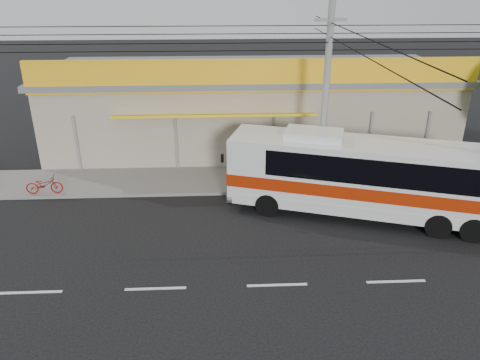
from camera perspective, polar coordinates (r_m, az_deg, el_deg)
The scene contains 7 objects.
ground at distance 17.94m, azimuth 3.57°, elevation -7.90°, with size 120.00×120.00×0.00m, color black.
sidewalk at distance 23.20m, azimuth 2.02°, elevation 0.10°, with size 30.00×3.20×0.15m, color slate.
lane_markings at distance 15.89m, azimuth 4.55°, elevation -12.65°, with size 50.00×0.12×0.01m, color silver, non-canonical shape.
storefront_building at distance 27.68m, azimuth 1.14°, elevation 8.98°, with size 22.60×9.20×5.70m.
coach_bus at distance 19.86m, azimuth 16.17°, elevation 0.65°, with size 11.80×5.92×3.58m.
motorbike_red at distance 23.16m, azimuth -22.77°, elevation -0.54°, with size 0.57×1.65×0.86m, color maroon.
utility_pole at distance 20.01m, azimuth 10.90°, elevation 16.78°, with size 34.00×14.00×8.61m.
Camera 1 is at (-1.85, -15.13, 9.47)m, focal length 35.00 mm.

